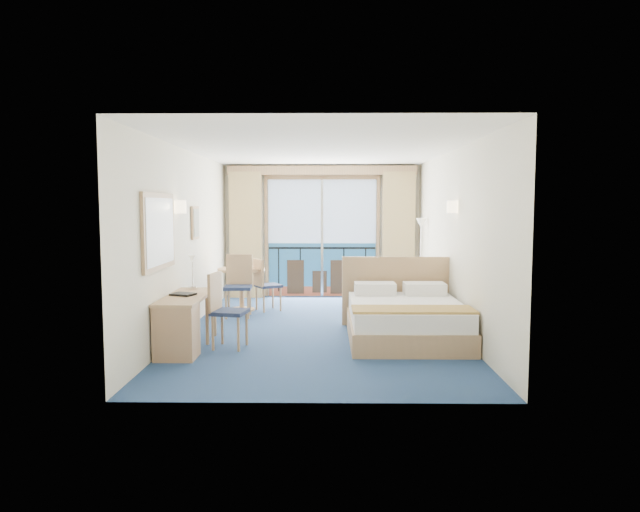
# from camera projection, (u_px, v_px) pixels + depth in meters

# --- Properties ---
(floor) EXTENTS (6.50, 6.50, 0.00)m
(floor) POSITION_uv_depth(u_px,v_px,m) (320.00, 329.00, 8.63)
(floor) COLOR navy
(floor) RESTS_ON ground
(room_walls) EXTENTS (4.04, 6.54, 2.72)m
(room_walls) POSITION_uv_depth(u_px,v_px,m) (320.00, 212.00, 8.48)
(room_walls) COLOR white
(room_walls) RESTS_ON ground
(balcony_door) EXTENTS (2.36, 0.03, 2.52)m
(balcony_door) POSITION_uv_depth(u_px,v_px,m) (322.00, 241.00, 11.74)
(balcony_door) COLOR navy
(balcony_door) RESTS_ON room_walls
(curtain_left) EXTENTS (0.65, 0.22, 2.55)m
(curtain_left) POSITION_uv_depth(u_px,v_px,m) (246.00, 235.00, 11.60)
(curtain_left) COLOR tan
(curtain_left) RESTS_ON room_walls
(curtain_right) EXTENTS (0.65, 0.22, 2.55)m
(curtain_right) POSITION_uv_depth(u_px,v_px,m) (398.00, 235.00, 11.56)
(curtain_right) COLOR tan
(curtain_right) RESTS_ON room_walls
(pelmet) EXTENTS (3.80, 0.25, 0.18)m
(pelmet) POSITION_uv_depth(u_px,v_px,m) (322.00, 170.00, 11.50)
(pelmet) COLOR tan
(pelmet) RESTS_ON room_walls
(mirror) EXTENTS (0.05, 1.25, 0.95)m
(mirror) POSITION_uv_depth(u_px,v_px,m) (159.00, 231.00, 7.03)
(mirror) COLOR tan
(mirror) RESTS_ON room_walls
(wall_print) EXTENTS (0.04, 0.42, 0.52)m
(wall_print) POSITION_uv_depth(u_px,v_px,m) (195.00, 223.00, 8.97)
(wall_print) COLOR tan
(wall_print) RESTS_ON room_walls
(sconce_left) EXTENTS (0.18, 0.18, 0.18)m
(sconce_left) POSITION_uv_depth(u_px,v_px,m) (180.00, 207.00, 7.90)
(sconce_left) COLOR #FFE2B2
(sconce_left) RESTS_ON room_walls
(sconce_right) EXTENTS (0.18, 0.18, 0.18)m
(sconce_right) POSITION_uv_depth(u_px,v_px,m) (453.00, 207.00, 8.30)
(sconce_right) COLOR #FFE2B2
(sconce_right) RESTS_ON room_walls
(bed) EXTENTS (1.71, 2.04, 1.08)m
(bed) POSITION_uv_depth(u_px,v_px,m) (405.00, 318.00, 7.97)
(bed) COLOR tan
(bed) RESTS_ON ground
(nightstand) EXTENTS (0.44, 0.42, 0.58)m
(nightstand) POSITION_uv_depth(u_px,v_px,m) (427.00, 301.00, 9.43)
(nightstand) COLOR tan
(nightstand) RESTS_ON ground
(phone) EXTENTS (0.23, 0.21, 0.08)m
(phone) POSITION_uv_depth(u_px,v_px,m) (430.00, 282.00, 9.39)
(phone) COLOR white
(phone) RESTS_ON nightstand
(armchair) EXTENTS (1.00, 1.00, 0.65)m
(armchair) POSITION_uv_depth(u_px,v_px,m) (400.00, 291.00, 10.34)
(armchair) COLOR #40434E
(armchair) RESTS_ON ground
(floor_lamp) EXTENTS (0.23, 0.23, 1.64)m
(floor_lamp) POSITION_uv_depth(u_px,v_px,m) (421.00, 239.00, 10.75)
(floor_lamp) COLOR silver
(floor_lamp) RESTS_ON ground
(desk) EXTENTS (0.51, 1.49, 0.70)m
(desk) POSITION_uv_depth(u_px,v_px,m) (179.00, 325.00, 7.07)
(desk) COLOR tan
(desk) RESTS_ON ground
(desk_chair) EXTENTS (0.50, 0.49, 0.99)m
(desk_chair) POSITION_uv_depth(u_px,v_px,m) (223.00, 306.00, 7.48)
(desk_chair) COLOR #1F2A4A
(desk_chair) RESTS_ON ground
(folder) EXTENTS (0.35, 0.31, 0.03)m
(folder) POSITION_uv_depth(u_px,v_px,m) (183.00, 294.00, 7.45)
(folder) COLOR black
(folder) RESTS_ON desk
(desk_lamp) EXTENTS (0.12, 0.12, 0.46)m
(desk_lamp) POSITION_uv_depth(u_px,v_px,m) (192.00, 265.00, 7.99)
(desk_lamp) COLOR silver
(desk_lamp) RESTS_ON desk
(round_table) EXTENTS (0.84, 0.84, 0.76)m
(round_table) POSITION_uv_depth(u_px,v_px,m) (241.00, 278.00, 10.16)
(round_table) COLOR tan
(round_table) RESTS_ON ground
(table_chair_a) EXTENTS (0.55, 0.55, 0.93)m
(table_chair_a) POSITION_uv_depth(u_px,v_px,m) (264.00, 282.00, 10.11)
(table_chair_a) COLOR #1F2A4A
(table_chair_a) RESTS_ON ground
(table_chair_b) EXTENTS (0.47, 0.48, 1.04)m
(table_chair_b) POSITION_uv_depth(u_px,v_px,m) (239.00, 282.00, 9.64)
(table_chair_b) COLOR #1F2A4A
(table_chair_b) RESTS_ON ground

